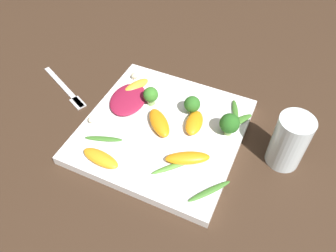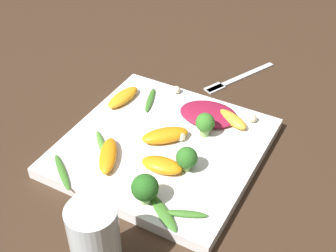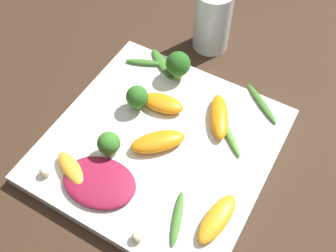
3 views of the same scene
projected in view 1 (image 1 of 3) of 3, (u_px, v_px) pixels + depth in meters
name	position (u px, v px, depth m)	size (l,w,h in m)	color
ground_plane	(163.00, 133.00, 0.65)	(2.40, 2.40, 0.00)	#382619
plate	(163.00, 130.00, 0.64)	(0.30, 0.30, 0.02)	white
drinking_glass	(289.00, 141.00, 0.56)	(0.06, 0.06, 0.11)	silver
fork	(68.00, 91.00, 0.72)	(0.09, 0.16, 0.01)	silver
radicchio_leaf_0	(128.00, 99.00, 0.67)	(0.11, 0.08, 0.01)	maroon
orange_segment_0	(101.00, 158.00, 0.57)	(0.04, 0.08, 0.02)	orange
orange_segment_1	(136.00, 86.00, 0.70)	(0.07, 0.05, 0.02)	#FCAD33
orange_segment_2	(188.00, 158.00, 0.57)	(0.06, 0.08, 0.02)	orange
orange_segment_3	(159.00, 123.00, 0.63)	(0.08, 0.08, 0.02)	orange
orange_segment_4	(194.00, 123.00, 0.63)	(0.07, 0.04, 0.02)	orange
broccoli_floret_0	(151.00, 95.00, 0.66)	(0.03, 0.03, 0.04)	#84AD5B
broccoli_floret_1	(230.00, 124.00, 0.60)	(0.04, 0.04, 0.05)	#84AD5B
broccoli_floret_2	(192.00, 104.00, 0.64)	(0.03, 0.03, 0.04)	#7A9E51
arugula_sprig_0	(104.00, 139.00, 0.61)	(0.03, 0.07, 0.01)	#3D7528
arugula_sprig_1	(174.00, 166.00, 0.57)	(0.07, 0.06, 0.01)	#518E33
arugula_sprig_2	(235.00, 111.00, 0.66)	(0.06, 0.03, 0.01)	#3D7528
arugula_sprig_3	(209.00, 191.00, 0.54)	(0.07, 0.06, 0.01)	#3D7528
arugula_sprig_4	(237.00, 122.00, 0.64)	(0.07, 0.05, 0.01)	#3D7528
macadamia_nut_0	(92.00, 120.00, 0.64)	(0.01, 0.01, 0.01)	beige
macadamia_nut_1	(159.00, 114.00, 0.64)	(0.02, 0.02, 0.02)	beige
macadamia_nut_2	(134.00, 76.00, 0.72)	(0.01, 0.01, 0.01)	beige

